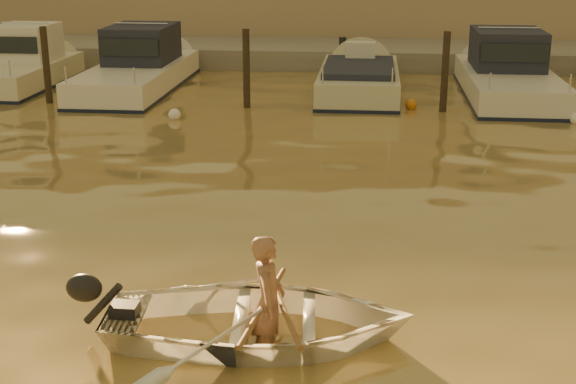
# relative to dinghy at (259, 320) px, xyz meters

# --- Properties ---
(dinghy) EXTENTS (3.56, 2.67, 0.70)m
(dinghy) POSITION_rel_dinghy_xyz_m (0.00, 0.00, 0.00)
(dinghy) COLOR white
(dinghy) RESTS_ON ground_plane
(person) EXTENTS (0.41, 0.58, 1.52)m
(person) POSITION_rel_dinghy_xyz_m (0.10, 0.01, 0.23)
(person) COLOR #97664B
(person) RESTS_ON dinghy
(outboard_motor) EXTENTS (0.93, 0.47, 0.70)m
(outboard_motor) POSITION_rel_dinghy_xyz_m (-1.50, -0.12, 0.05)
(outboard_motor) COLOR black
(outboard_motor) RESTS_ON dinghy
(oar_port) EXTENTS (0.65, 2.03, 0.13)m
(oar_port) POSITION_rel_dinghy_xyz_m (0.25, 0.02, 0.19)
(oar_port) COLOR brown
(oar_port) RESTS_ON dinghy
(oar_starboard) EXTENTS (0.26, 2.10, 0.13)m
(oar_starboard) POSITION_rel_dinghy_xyz_m (0.05, 0.00, 0.19)
(oar_starboard) COLOR brown
(oar_starboard) RESTS_ON dinghy
(moored_boat_1) EXTENTS (1.93, 5.85, 1.75)m
(moored_boat_1) POSITION_rel_dinghy_xyz_m (-9.04, 14.52, 0.39)
(moored_boat_1) COLOR beige
(moored_boat_1) RESTS_ON ground_plane
(moored_boat_2) EXTENTS (2.20, 7.40, 1.75)m
(moored_boat_2) POSITION_rel_dinghy_xyz_m (-5.59, 14.52, 0.39)
(moored_boat_2) COLOR white
(moored_boat_2) RESTS_ON ground_plane
(moored_boat_3) EXTENTS (2.15, 6.17, 0.95)m
(moored_boat_3) POSITION_rel_dinghy_xyz_m (0.78, 14.52, -0.01)
(moored_boat_3) COLOR beige
(moored_boat_3) RESTS_ON ground_plane
(moored_boat_4) EXTENTS (2.32, 7.13, 1.75)m
(moored_boat_4) POSITION_rel_dinghy_xyz_m (4.87, 14.52, 0.39)
(moored_boat_4) COLOR silver
(moored_boat_4) RESTS_ON ground_plane
(piling_1) EXTENTS (0.18, 0.18, 2.20)m
(piling_1) POSITION_rel_dinghy_xyz_m (-7.36, 12.32, 0.67)
(piling_1) COLOR #2D2319
(piling_1) RESTS_ON ground_plane
(piling_2) EXTENTS (0.18, 0.18, 2.20)m
(piling_2) POSITION_rel_dinghy_xyz_m (-2.06, 12.32, 0.67)
(piling_2) COLOR #2D2319
(piling_2) RESTS_ON ground_plane
(piling_3) EXTENTS (0.18, 0.18, 2.20)m
(piling_3) POSITION_rel_dinghy_xyz_m (2.94, 12.32, 0.67)
(piling_3) COLOR #2D2319
(piling_3) RESTS_ON ground_plane
(fender_c) EXTENTS (0.30, 0.30, 0.30)m
(fender_c) POSITION_rel_dinghy_xyz_m (-3.59, 10.79, -0.13)
(fender_c) COLOR white
(fender_c) RESTS_ON ground_plane
(fender_d) EXTENTS (0.30, 0.30, 0.30)m
(fender_d) POSITION_rel_dinghy_xyz_m (2.16, 12.60, -0.13)
(fender_d) COLOR orange
(fender_d) RESTS_ON ground_plane
(fender_e) EXTENTS (0.30, 0.30, 0.30)m
(fender_e) POSITION_rel_dinghy_xyz_m (5.99, 11.33, -0.13)
(fender_e) COLOR white
(fender_e) RESTS_ON ground_plane
(quay) EXTENTS (52.00, 4.00, 1.00)m
(quay) POSITION_rel_dinghy_xyz_m (-1.86, 20.02, -0.08)
(quay) COLOR gray
(quay) RESTS_ON ground_plane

